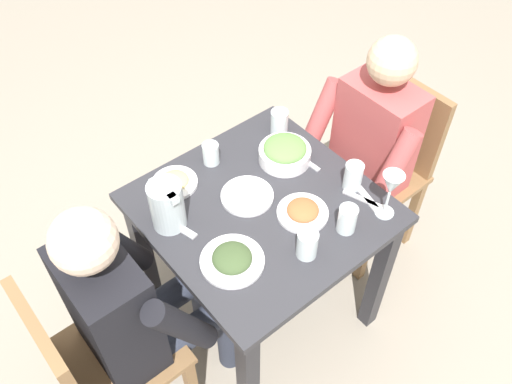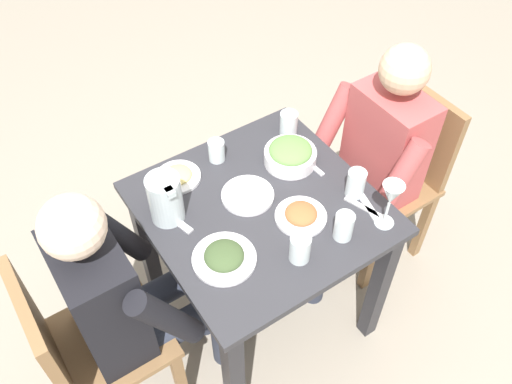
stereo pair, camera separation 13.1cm
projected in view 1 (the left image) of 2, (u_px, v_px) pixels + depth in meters
The scene contains 22 objects.
ground_plane at pixel (260, 309), 2.53m from camera, with size 8.00×8.00×0.00m, color gray.
dining_table at pixel (261, 230), 2.08m from camera, with size 0.81×0.81×0.75m.
chair_near at pixel (385, 160), 2.47m from camera, with size 0.40×0.40×0.89m.
chair_far at pixel (94, 361), 1.83m from camera, with size 0.40×0.40×0.89m.
diner_near at pixel (358, 157), 2.28m from camera, with size 0.48×0.53×1.18m.
diner_far at pixel (140, 305), 1.81m from camera, with size 0.48×0.53×1.18m.
water_pitcher at pixel (167, 205), 1.84m from camera, with size 0.16×0.12×0.19m.
salad_bowl at pixel (285, 152), 2.10m from camera, with size 0.20×0.20×0.09m.
plate_rice_curry at pixel (303, 211), 1.93m from camera, with size 0.19×0.19×0.05m.
plate_dolmas at pixel (232, 259), 1.79m from camera, with size 0.22×0.22×0.05m.
plate_yoghurt at pixel (247, 194), 1.98m from camera, with size 0.20×0.20×0.05m.
plate_fries at pixel (175, 182), 2.03m from camera, with size 0.17×0.17×0.04m.
water_glass_far_right at pixel (307, 244), 1.79m from camera, with size 0.07×0.07×0.11m, color silver.
water_glass_near_left at pixel (279, 122), 2.20m from camera, with size 0.07×0.07×0.10m, color silver.
water_glass_far_left at pixel (353, 176), 1.99m from camera, with size 0.07×0.07×0.11m, color silver.
water_glass_center at pixel (211, 154), 2.09m from camera, with size 0.06×0.06×0.09m, color silver.
water_glass_by_pitcher at pixel (347, 219), 1.86m from camera, with size 0.07×0.07×0.11m, color silver.
wine_glass at pixel (391, 186), 1.84m from camera, with size 0.08×0.08×0.20m.
fork_near at pixel (177, 226), 1.90m from camera, with size 0.17×0.03×0.01m, color silver.
knife_near at pixel (302, 158), 2.13m from camera, with size 0.18×0.02×0.01m, color silver.
fork_far at pixel (367, 198), 1.99m from camera, with size 0.17×0.03×0.01m, color silver.
knife_far at pixel (366, 201), 1.98m from camera, with size 0.18×0.02×0.01m, color silver.
Camera 1 is at (-0.98, 0.83, 2.25)m, focal length 37.97 mm.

